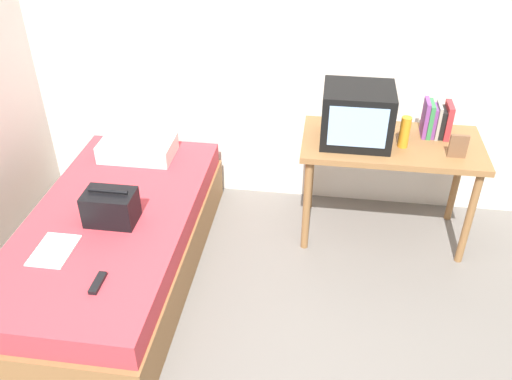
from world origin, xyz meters
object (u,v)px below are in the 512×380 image
water_bottle (405,132)px  handbag (111,207)px  bed (115,244)px  pillow (138,148)px  tv (357,115)px  picture_frame (458,146)px  desk (390,154)px  remote_dark (98,283)px  book_row (436,120)px  magazine (54,250)px

water_bottle → handbag: water_bottle is taller
bed → pillow: size_ratio=3.90×
water_bottle → handbag: size_ratio=0.68×
tv → picture_frame: (0.62, -0.13, -0.10)m
bed → tv: tv is taller
picture_frame → pillow: size_ratio=0.29×
desk → water_bottle: size_ratio=5.70×
pillow → picture_frame: bearing=-5.4°
water_bottle → remote_dark: water_bottle is taller
tv → book_row: bearing=15.6°
desk → handbag: bearing=-156.6°
magazine → picture_frame: bearing=21.3°
book_row → picture_frame: book_row is taller
desk → pillow: size_ratio=2.26×
desk → magazine: desk is taller
bed → desk: 1.88m
desk → bed: bearing=-158.8°
book_row → picture_frame: (0.10, -0.27, -0.04)m
desk → remote_dark: 2.00m
desk → remote_dark: size_ratio=7.44×
picture_frame → pillow: bearing=174.6°
desk → remote_dark: (-1.54, -1.26, -0.18)m
pillow → handbag: handbag is taller
book_row → pillow: size_ratio=0.47×
desk → book_row: size_ratio=4.77×
picture_frame → handbag: 2.13m
tv → handbag: 1.62m
bed → tv: 1.74m
handbag → desk: bearing=23.4°
picture_frame → remote_dark: bearing=-150.0°
desk → remote_dark: bearing=-140.8°
desk → handbag: size_ratio=3.87×
pillow → water_bottle: bearing=-3.5°
tv → remote_dark: size_ratio=2.82×
picture_frame → pillow: picture_frame is taller
book_row → handbag: size_ratio=0.81×
water_bottle → desk: bearing=134.3°
handbag → remote_dark: bearing=-77.6°
book_row → pillow: 2.06m
book_row → magazine: bearing=-151.8°
tv → picture_frame: 0.64m
bed → magazine: magazine is taller
pillow → handbag: 0.78m
tv → picture_frame: bearing=-11.7°
book_row → remote_dark: book_row is taller
pillow → handbag: (0.09, -0.77, 0.04)m
water_bottle → pillow: water_bottle is taller
bed → remote_dark: 0.66m
bed → book_row: (1.98, 0.79, 0.63)m
tv → water_bottle: size_ratio=2.16×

